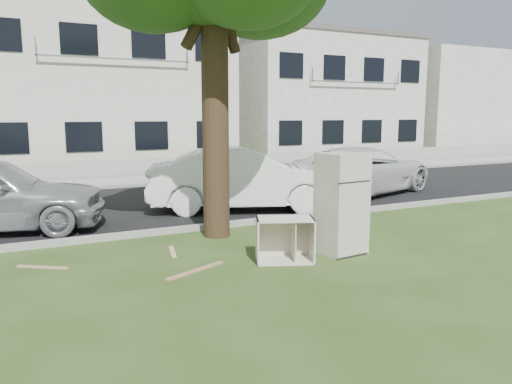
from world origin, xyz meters
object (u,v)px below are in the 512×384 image
fridge (341,204)px  car_center (245,179)px  car_right (362,170)px  cabinet (285,239)px

fridge → car_center: fridge is taller
fridge → car_right: (4.72, 5.36, -0.17)m
cabinet → car_center: 4.72m
fridge → car_center: size_ratio=0.36×
car_right → cabinet: bearing=114.4°
cabinet → car_center: bearing=96.1°
cabinet → car_center: size_ratio=0.19×
fridge → car_center: bearing=81.3°
fridge → car_right: size_ratio=0.34×
fridge → car_right: 7.14m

